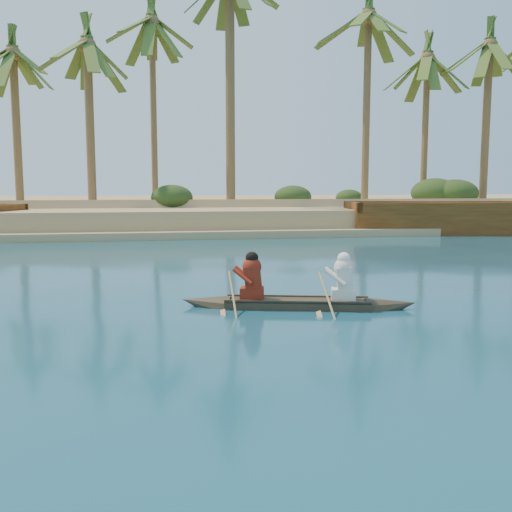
{
  "coord_description": "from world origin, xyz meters",
  "views": [
    {
      "loc": [
        5.06,
        -5.07,
        2.54
      ],
      "look_at": [
        7.37,
        7.73,
        0.95
      ],
      "focal_mm": 40.0,
      "sensor_mm": 36.0,
      "label": 1
    }
  ],
  "objects": [
    {
      "name": "palm_grove",
      "position": [
        0.0,
        35.0,
        8.0
      ],
      "size": [
        110.0,
        14.0,
        16.0
      ],
      "primitive_type": null,
      "color": "#44591F",
      "rests_on": "ground"
    },
    {
      "name": "sandy_embankment",
      "position": [
        0.0,
        46.89,
        0.53
      ],
      "size": [
        150.0,
        51.0,
        1.5
      ],
      "color": "tan",
      "rests_on": "ground"
    },
    {
      "name": "canoe",
      "position": [
        8.0,
        6.35,
        0.26
      ],
      "size": [
        4.93,
        1.85,
        1.36
      ],
      "rotation": [
        0.0,
        0.0,
        -0.25
      ],
      "color": "#3D3221",
      "rests_on": "ground"
    },
    {
      "name": "shrub_cluster",
      "position": [
        0.0,
        31.5,
        1.2
      ],
      "size": [
        100.0,
        6.0,
        2.4
      ],
      "primitive_type": null,
      "color": "#1E3714",
      "rests_on": "ground"
    },
    {
      "name": "barge_right",
      "position": [
        21.5,
        23.71,
        0.69
      ],
      "size": [
        12.37,
        5.78,
        1.98
      ],
      "rotation": [
        0.0,
        0.0,
        -0.16
      ],
      "color": "brown",
      "rests_on": "ground"
    }
  ]
}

